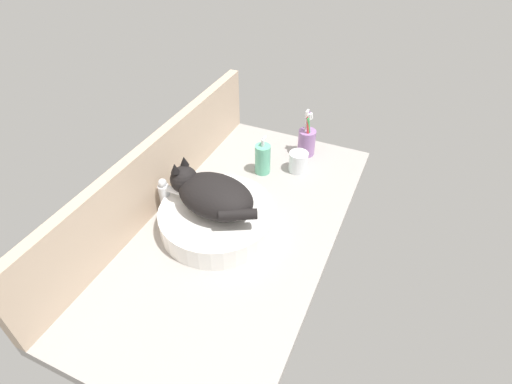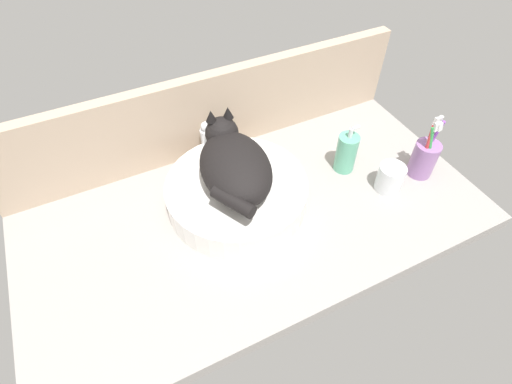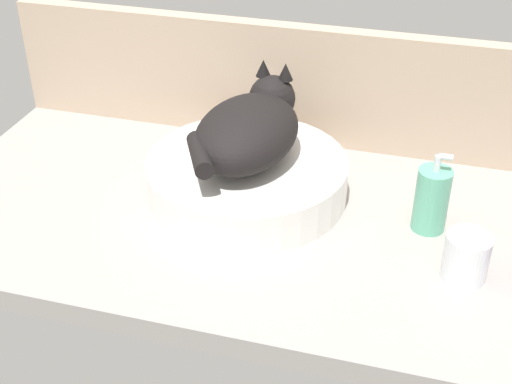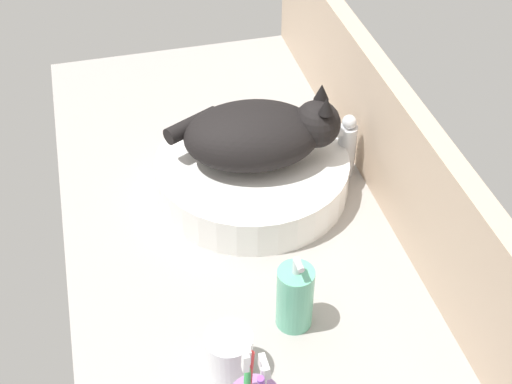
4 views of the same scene
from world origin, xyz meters
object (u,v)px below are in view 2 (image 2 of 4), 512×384
sink_basin (237,193)px  cat (234,163)px  faucet (209,142)px  water_glass (390,179)px  soap_dispenser (346,153)px  toothbrush_cup (424,157)px

sink_basin → cat: cat is taller
sink_basin → cat: 9.55cm
faucet → water_glass: size_ratio=1.76×
soap_dispenser → sink_basin: bearing=177.4°
faucet → toothbrush_cup: 59.83cm
soap_dispenser → water_glass: bearing=-61.9°
sink_basin → soap_dispenser: (32.88, -1.49, 2.17)cm
faucet → water_glass: bearing=-38.2°
sink_basin → toothbrush_cup: toothbrush_cup is taller
soap_dispenser → toothbrush_cup: toothbrush_cup is taller
toothbrush_cup → water_glass: (-11.88, -0.85, -2.29)cm
cat → soap_dispenser: cat is taller
toothbrush_cup → soap_dispenser: bearing=148.8°
faucet → sink_basin: bearing=-88.6°
faucet → soap_dispenser: bearing=-30.1°
soap_dispenser → water_glass: size_ratio=1.91×
soap_dispenser → toothbrush_cup: size_ratio=0.79×
soap_dispenser → water_glass: (6.35, -11.87, -2.38)cm
sink_basin → cat: (0.09, 1.37, 9.45)cm
toothbrush_cup → water_glass: 12.13cm
faucet → soap_dispenser: (33.32, -19.31, -1.44)cm
soap_dispenser → toothbrush_cup: (18.23, -11.02, -0.09)cm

